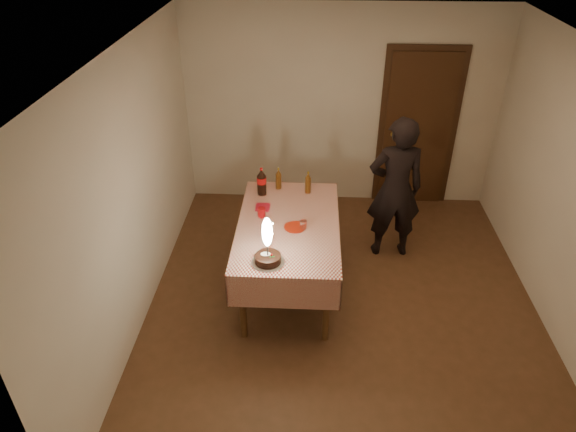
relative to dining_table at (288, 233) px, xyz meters
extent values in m
cube|color=brown|center=(0.58, -0.27, -0.72)|extent=(4.00, 4.50, 0.01)
cube|color=silver|center=(0.58, 1.98, 0.58)|extent=(4.00, 0.04, 2.60)
cube|color=silver|center=(0.58, -2.52, 0.58)|extent=(4.00, 0.04, 2.60)
cube|color=silver|center=(-1.42, -0.27, 0.58)|extent=(0.04, 4.50, 2.60)
cube|color=silver|center=(2.58, -0.27, 0.58)|extent=(0.04, 4.50, 2.60)
cube|color=silver|center=(0.58, -0.27, 1.88)|extent=(4.00, 4.50, 0.04)
cube|color=#472814|center=(1.58, 1.95, 0.31)|extent=(0.85, 0.05, 2.05)
sphere|color=#B28C33|center=(1.26, 1.90, 0.28)|extent=(0.06, 0.06, 0.06)
cube|color=brown|center=(0.00, 0.00, 0.08)|extent=(0.90, 1.60, 0.04)
cylinder|color=brown|center=(-0.39, -0.74, -0.33)|extent=(0.07, 0.07, 0.78)
cylinder|color=brown|center=(0.39, -0.74, -0.33)|extent=(0.07, 0.07, 0.78)
cylinder|color=brown|center=(-0.39, 0.74, -0.33)|extent=(0.07, 0.07, 0.78)
cylinder|color=brown|center=(0.39, 0.74, -0.33)|extent=(0.07, 0.07, 0.78)
cube|color=white|center=(0.00, 0.00, 0.10)|extent=(1.02, 1.72, 0.01)
cube|color=white|center=(0.00, -0.85, -0.07)|extent=(1.02, 0.01, 0.34)
cube|color=white|center=(0.00, 0.85, -0.07)|extent=(1.02, 0.01, 0.34)
cube|color=white|center=(-0.50, 0.00, -0.07)|extent=(0.01, 1.72, 0.34)
cube|color=white|center=(0.50, 0.00, -0.07)|extent=(0.01, 1.72, 0.34)
cylinder|color=white|center=(-0.15, -0.64, 0.11)|extent=(0.30, 0.30, 0.01)
cylinder|color=black|center=(-0.15, -0.64, 0.15)|extent=(0.23, 0.23, 0.07)
cylinder|color=white|center=(-0.17, -0.63, 0.19)|extent=(0.07, 0.07, 0.00)
sphere|color=red|center=(-0.12, -0.65, 0.20)|extent=(0.02, 0.02, 0.02)
cube|color=#19721E|center=(-0.10, -0.66, 0.19)|extent=(0.02, 0.01, 0.00)
cube|color=#19721E|center=(-0.13, -0.67, 0.19)|extent=(0.01, 0.02, 0.00)
cylinder|color=#262628|center=(-0.15, -0.64, 0.25)|extent=(0.01, 0.01, 0.12)
ellipsoid|color=#FFF2BF|center=(-0.15, -0.64, 0.44)|extent=(0.09, 0.09, 0.29)
sphere|color=white|center=(-0.15, -0.64, 0.33)|extent=(0.04, 0.04, 0.04)
cylinder|color=red|center=(0.07, -0.07, 0.11)|extent=(0.22, 0.22, 0.01)
cylinder|color=#A80B10|center=(-0.28, 0.12, 0.16)|extent=(0.08, 0.08, 0.10)
cylinder|color=white|center=(0.15, -0.08, 0.15)|extent=(0.07, 0.07, 0.09)
cube|color=red|center=(-0.28, 0.29, 0.12)|extent=(0.15, 0.15, 0.02)
cylinder|color=black|center=(-0.32, 0.59, 0.22)|extent=(0.10, 0.10, 0.22)
cylinder|color=red|center=(-0.32, 0.59, 0.28)|extent=(0.10, 0.10, 0.07)
cone|color=black|center=(-0.32, 0.59, 0.37)|extent=(0.10, 0.10, 0.08)
cylinder|color=red|center=(-0.32, 0.59, 0.41)|extent=(0.03, 0.03, 0.02)
cylinder|color=#5A330F|center=(-0.14, 0.72, 0.20)|extent=(0.06, 0.06, 0.18)
cone|color=#5A330F|center=(-0.14, 0.72, 0.32)|extent=(0.06, 0.06, 0.06)
cylinder|color=olive|center=(-0.14, 0.72, 0.35)|extent=(0.02, 0.02, 0.02)
cylinder|color=#5A330F|center=(0.18, 0.64, 0.20)|extent=(0.06, 0.06, 0.18)
cone|color=#5A330F|center=(0.18, 0.64, 0.32)|extent=(0.06, 0.06, 0.06)
cylinder|color=olive|center=(0.18, 0.64, 0.35)|extent=(0.02, 0.02, 0.02)
imported|color=black|center=(1.16, 0.73, 0.13)|extent=(0.65, 0.46, 1.70)
cube|color=black|center=(1.14, 0.86, 0.74)|extent=(0.14, 0.10, 0.10)
cylinder|color=black|center=(1.14, 0.93, 0.74)|extent=(0.08, 0.09, 0.08)
camera|label=1|loc=(0.21, -4.31, 2.93)|focal=32.00mm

